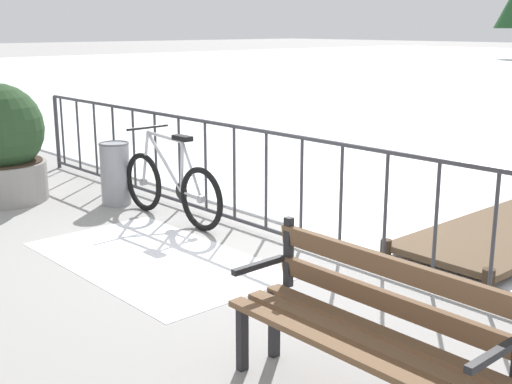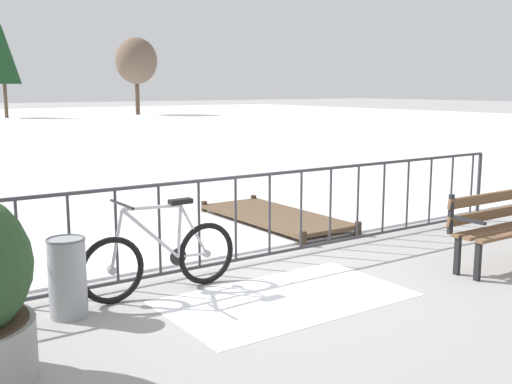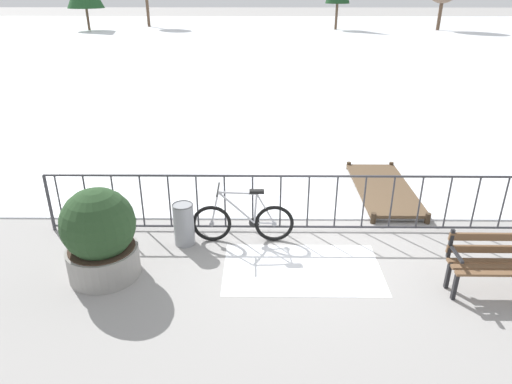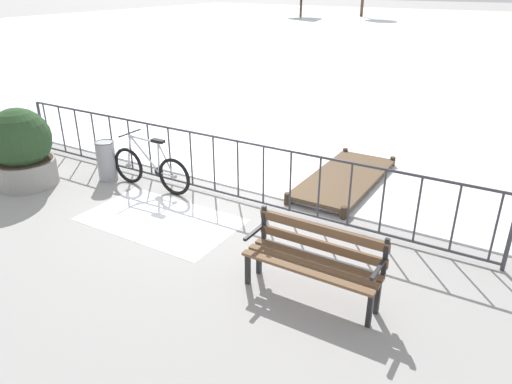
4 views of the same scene
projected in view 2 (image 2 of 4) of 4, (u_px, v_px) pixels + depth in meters
ground_plane at (236, 267)px, 7.15m from camera, size 160.00×160.00×0.00m
snow_patch at (286, 298)px, 6.07m from camera, size 2.41×1.40×0.01m
railing_fence at (236, 220)px, 7.05m from camera, size 9.06×0.06×1.07m
bicycle_near_railing at (162, 258)px, 6.17m from camera, size 1.71×0.52×0.97m
park_bench at (503, 222)px, 7.16m from camera, size 1.60×0.49×0.89m
trash_bin at (67, 277)px, 5.54m from camera, size 0.35×0.35×0.73m
wooden_dock at (275, 216)px, 9.39m from camera, size 1.10×2.70×0.20m
tree_far_west at (136, 61)px, 45.60m from camera, size 3.10×3.10×5.70m
tree_centre at (3, 54)px, 40.73m from camera, size 2.20×2.20×6.20m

